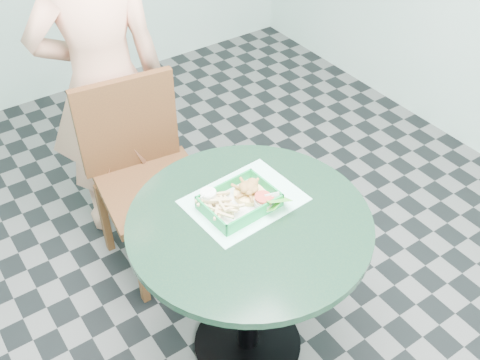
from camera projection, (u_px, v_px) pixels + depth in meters
floor at (248, 344)px, 2.48m from camera, size 4.00×5.00×0.02m
cafe_table at (249, 255)px, 2.11m from camera, size 0.88×0.88×0.75m
dining_chair at (143, 165)px, 2.59m from camera, size 0.46×0.46×0.93m
diner_person at (101, 68)px, 2.52m from camera, size 0.74×0.55×1.83m
placemat at (244, 204)px, 2.07m from camera, size 0.42×0.33×0.00m
food_basket at (239, 208)px, 2.03m from camera, size 0.26×0.19×0.05m
crab_sandwich at (250, 194)px, 2.04m from camera, size 0.11×0.11×0.07m
fries_pile at (219, 208)px, 2.00m from camera, size 0.12×0.13×0.04m
sauce_ramekin at (209, 197)px, 2.03m from camera, size 0.06×0.06×0.03m
garnish_cup at (267, 206)px, 2.01m from camera, size 0.11×0.11×0.04m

